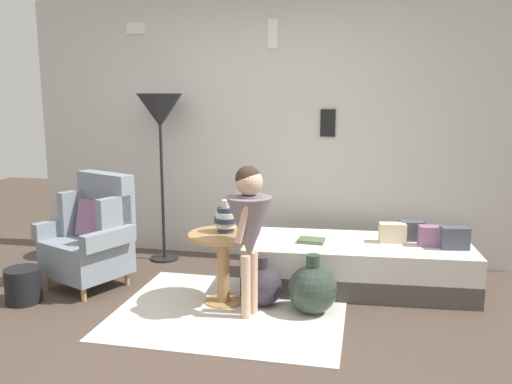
# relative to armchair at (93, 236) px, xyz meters

# --- Properties ---
(ground_plane) EXTENTS (12.00, 12.00, 0.00)m
(ground_plane) POSITION_rel_armchair_xyz_m (1.26, -0.79, -0.44)
(ground_plane) COLOR #4C3D33
(gallery_wall) EXTENTS (4.80, 0.12, 2.60)m
(gallery_wall) POSITION_rel_armchair_xyz_m (1.26, 1.16, 0.86)
(gallery_wall) COLOR beige
(gallery_wall) RESTS_ON ground
(rug) EXTENTS (1.73, 1.44, 0.01)m
(rug) POSITION_rel_armchair_xyz_m (1.31, -0.31, -0.43)
(rug) COLOR silver
(rug) RESTS_ON ground
(armchair) EXTENTS (0.89, 0.80, 0.97)m
(armchair) POSITION_rel_armchair_xyz_m (0.00, 0.00, 0.00)
(armchair) COLOR tan
(armchair) RESTS_ON ground
(daybed) EXTENTS (1.95, 0.92, 0.40)m
(daybed) POSITION_rel_armchair_xyz_m (2.24, 0.42, -0.24)
(daybed) COLOR #4C4742
(daybed) RESTS_ON ground
(pillow_head) EXTENTS (0.24, 0.15, 0.18)m
(pillow_head) POSITION_rel_armchair_xyz_m (3.01, 0.39, 0.05)
(pillow_head) COLOR #474C56
(pillow_head) RESTS_ON daybed
(pillow_mid) EXTENTS (0.20, 0.13, 0.17)m
(pillow_mid) POSITION_rel_armchair_xyz_m (2.83, 0.44, 0.05)
(pillow_mid) COLOR gray
(pillow_mid) RESTS_ON daybed
(pillow_back) EXTENTS (0.21, 0.15, 0.17)m
(pillow_back) POSITION_rel_armchair_xyz_m (2.69, 0.58, 0.04)
(pillow_back) COLOR #474C56
(pillow_back) RESTS_ON daybed
(pillow_extra) EXTENTS (0.23, 0.15, 0.17)m
(pillow_extra) POSITION_rel_armchair_xyz_m (2.53, 0.48, 0.04)
(pillow_extra) COLOR beige
(pillow_extra) RESTS_ON daybed
(side_table) EXTENTS (0.54, 0.54, 0.57)m
(side_table) POSITION_rel_armchair_xyz_m (1.21, -0.16, -0.03)
(side_table) COLOR tan
(side_table) RESTS_ON ground
(vase_striped) EXTENTS (0.18, 0.18, 0.26)m
(vase_striped) POSITION_rel_armchair_xyz_m (1.22, -0.11, 0.24)
(vase_striped) COLOR #2D384C
(vase_striped) RESTS_ON side_table
(floor_lamp) EXTENTS (0.44, 0.44, 1.65)m
(floor_lamp) POSITION_rel_armchair_xyz_m (0.32, 0.81, 1.00)
(floor_lamp) COLOR black
(floor_lamp) RESTS_ON ground
(person_child) EXTENTS (0.34, 0.34, 1.14)m
(person_child) POSITION_rel_armchair_xyz_m (1.47, -0.38, 0.29)
(person_child) COLOR #D8AD8E
(person_child) RESTS_ON ground
(book_on_daybed) EXTENTS (0.23, 0.17, 0.03)m
(book_on_daybed) POSITION_rel_armchair_xyz_m (1.85, 0.34, -0.02)
(book_on_daybed) COLOR #526947
(book_on_daybed) RESTS_ON daybed
(demijohn_near) EXTENTS (0.31, 0.31, 0.40)m
(demijohn_near) POSITION_rel_armchair_xyz_m (1.53, -0.15, -0.28)
(demijohn_near) COLOR #332D38
(demijohn_near) RESTS_ON ground
(demijohn_far) EXTENTS (0.37, 0.37, 0.46)m
(demijohn_far) POSITION_rel_armchair_xyz_m (1.93, -0.21, -0.25)
(demijohn_far) COLOR #2D3D33
(demijohn_far) RESTS_ON ground
(magazine_basket) EXTENTS (0.28, 0.28, 0.28)m
(magazine_basket) POSITION_rel_armchair_xyz_m (-0.36, -0.48, -0.30)
(magazine_basket) COLOR black
(magazine_basket) RESTS_ON ground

